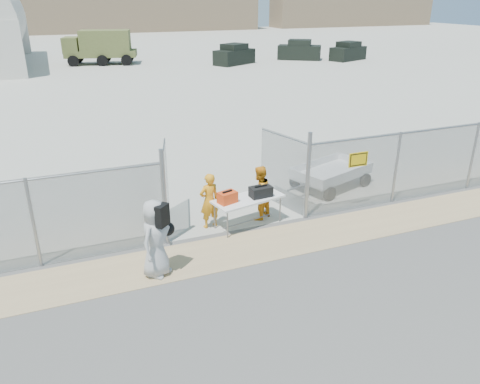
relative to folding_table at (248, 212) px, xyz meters
name	(u,v)px	position (x,y,z in m)	size (l,w,h in m)	color
ground	(272,266)	(-0.29, -2.16, -0.41)	(160.00, 160.00, 0.00)	#464646
tarmac_inside	(93,58)	(-0.29, 39.84, -0.40)	(160.00, 80.00, 0.01)	#ABAA9E
dirt_strip	(255,246)	(-0.29, -1.16, -0.40)	(44.00, 1.60, 0.01)	tan
distant_hills	(100,4)	(4.71, 75.84, 4.09)	(140.00, 6.00, 9.00)	#7F684F
chain_link_fence	(240,192)	(-0.29, -0.16, 0.69)	(40.00, 0.20, 2.20)	gray
folding_table	(248,212)	(0.00, 0.00, 0.00)	(1.93, 0.80, 0.82)	white
orange_bag	(227,197)	(-0.62, -0.09, 0.56)	(0.48, 0.32, 0.30)	#E84415
black_duffel	(261,192)	(0.36, -0.04, 0.55)	(0.59, 0.35, 0.28)	black
security_worker_left	(209,201)	(-1.00, 0.29, 0.37)	(0.57, 0.37, 1.55)	orange
security_worker_right	(259,193)	(0.46, 0.29, 0.37)	(0.76, 0.59, 1.55)	orange
visitor	(156,238)	(-2.82, -1.50, 0.50)	(0.89, 0.58, 1.82)	#A8A8A8
utility_trailer	(331,175)	(3.61, 1.60, -0.01)	(3.31, 1.71, 0.80)	white
military_truck	(101,47)	(0.05, 34.92, 1.08)	(6.25, 2.31, 2.98)	brown
parked_vehicle_near	(234,54)	(11.27, 30.41, 0.48)	(3.94, 1.78, 1.78)	black
parked_vehicle_mid	(299,50)	(18.42, 31.31, 0.51)	(4.07, 1.84, 1.84)	black
parked_vehicle_far	(348,51)	(22.57, 29.14, 0.45)	(3.79, 1.71, 1.71)	black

